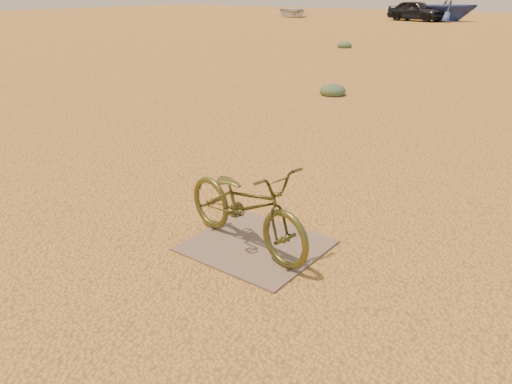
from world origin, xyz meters
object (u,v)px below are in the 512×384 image
Objects in this scene: bicycle at (246,205)px; car at (416,11)px; boat_near_left at (292,11)px; plywood_board at (256,245)px; boat_far_left at (447,5)px.

car is at bearing 28.75° from bicycle.
car reaches higher than boat_near_left.
boat_far_left is (-10.83, 40.10, 1.23)m from plywood_board.
bicycle is 0.38× the size of car.
boat_far_left reaches higher than boat_near_left.
car is 0.93× the size of boat_near_left.
car reaches higher than bicycle.
plywood_board is 0.27× the size of boat_near_left.
car is at bearing -36.38° from boat_near_left.
plywood_board is at bearing -37.12° from bicycle.
plywood_board is 40.98m from car.
bicycle is 41.02m from car.
boat_near_left reaches higher than bicycle.
boat_near_left is (-11.65, -0.84, -0.28)m from car.
car is 2.45m from boat_far_left.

